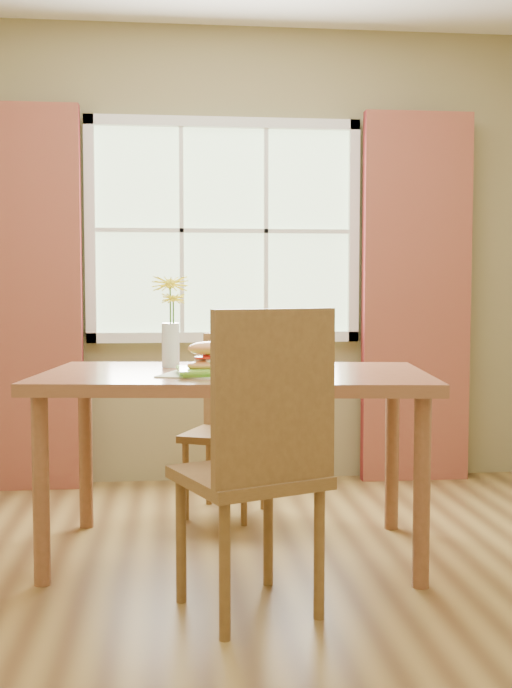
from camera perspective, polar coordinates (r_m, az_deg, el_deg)
The scene contains 12 objects.
room at distance 2.94m, azimuth 0.07°, elevation 7.64°, with size 4.24×3.84×2.74m.
window at distance 4.82m, azimuth -2.29°, elevation 8.01°, with size 1.62×0.06×1.32m.
curtain_left at distance 4.78m, azimuth -16.13°, elevation 3.09°, with size 0.65×0.08×2.20m, color maroon.
curtain_right at distance 4.92m, azimuth 11.29°, elevation 3.19°, with size 0.65×0.08×2.20m, color maroon.
dining_table at distance 3.48m, azimuth -1.52°, elevation -3.34°, with size 1.74×1.12×0.80m.
chair_near at distance 2.81m, azimuth 0.35°, elevation -7.58°, with size 0.59×0.59×1.09m.
chair_far at distance 4.20m, azimuth -1.80°, elevation -5.03°, with size 0.51×0.51×0.92m.
placemat at distance 3.34m, azimuth -2.63°, elevation -2.16°, with size 0.45×0.33×0.01m, color beige.
plate at distance 3.33m, azimuth -3.22°, elevation -2.01°, with size 0.27×0.27×0.01m, color #79E338.
croissant_sandwich at distance 3.33m, azimuth -3.52°, elevation -0.89°, with size 0.18×0.15×0.12m.
water_glass at distance 3.36m, azimuth 2.80°, elevation -1.13°, with size 0.09×0.09×0.13m.
flower_vase at distance 3.68m, azimuth -6.06°, elevation 2.20°, with size 0.17×0.17×0.41m.
Camera 1 is at (-0.31, -2.92, 1.16)m, focal length 42.00 mm.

